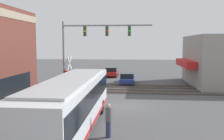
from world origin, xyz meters
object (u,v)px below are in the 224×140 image
object	(u,v)px
city_bus	(72,102)
parked_car_blue	(127,78)
crossing_signal	(70,72)
parked_car_red	(112,72)
pedestrian_near_bus	(108,120)

from	to	relation	value
city_bus	parked_car_blue	xyz separation A→B (m)	(17.76, -2.60, -1.05)
crossing_signal	parked_car_red	xyz separation A→B (m)	(14.55, -2.73, -1.63)
parked_car_blue	parked_car_red	distance (m)	7.25
city_bus	pedestrian_near_bus	bearing A→B (deg)	-107.54
parked_car_red	pedestrian_near_bus	world-z (taller)	pedestrian_near_bus
parked_car_blue	pedestrian_near_bus	distance (m)	18.45
city_bus	parked_car_red	size ratio (longest dim) A/B	2.65
parked_car_blue	pedestrian_near_bus	world-z (taller)	pedestrian_near_bus
city_bus	parked_car_red	world-z (taller)	city_bus
crossing_signal	pedestrian_near_bus	bearing A→B (deg)	-155.41
crossing_signal	parked_car_red	size ratio (longest dim) A/B	0.83
city_bus	pedestrian_near_bus	xyz separation A→B (m)	(-0.68, -2.14, -0.76)
pedestrian_near_bus	parked_car_blue	bearing A→B (deg)	-1.42
crossing_signal	parked_car_blue	bearing A→B (deg)	-34.42
crossing_signal	pedestrian_near_bus	size ratio (longest dim) A/B	2.09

